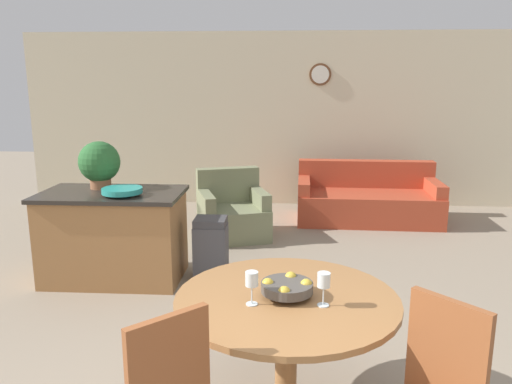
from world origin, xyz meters
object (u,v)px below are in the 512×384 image
at_px(wine_glass_right, 324,282).
at_px(potted_plant, 99,163).
at_px(couch, 367,201).
at_px(wine_glass_left, 252,281).
at_px(trash_bin, 211,249).
at_px(fruit_bowl, 287,287).
at_px(teal_bowl, 122,191).
at_px(kitchen_island, 114,236).
at_px(armchair, 232,214).
at_px(dining_table, 286,325).

relative_size(wine_glass_right, potted_plant, 0.40).
bearing_deg(couch, wine_glass_left, -104.71).
relative_size(wine_glass_right, trash_bin, 0.30).
xyz_separation_m(fruit_bowl, couch, (1.14, 4.40, -0.54)).
height_order(wine_glass_right, teal_bowl, teal_bowl).
height_order(kitchen_island, trash_bin, kitchen_island).
distance_m(wine_glass_right, trash_bin, 2.46).
bearing_deg(armchair, couch, 7.45).
xyz_separation_m(wine_glass_right, potted_plant, (-2.07, 2.30, 0.25)).
height_order(potted_plant, trash_bin, potted_plant).
bearing_deg(wine_glass_left, trash_bin, 104.37).
relative_size(fruit_bowl, wine_glass_right, 1.56).
bearing_deg(couch, kitchen_island, -138.54).
bearing_deg(dining_table, teal_bowl, 129.45).
bearing_deg(wine_glass_right, fruit_bowl, 151.59).
distance_m(dining_table, wine_glass_right, 0.38).
xyz_separation_m(dining_table, potted_plant, (-1.87, 2.20, 0.56)).
bearing_deg(kitchen_island, fruit_bowl, -49.90).
bearing_deg(wine_glass_left, couch, 73.56).
bearing_deg(wine_glass_right, potted_plant, 131.89).
bearing_deg(teal_bowl, dining_table, -50.55).
bearing_deg(kitchen_island, potted_plant, 133.96).
bearing_deg(trash_bin, fruit_bowl, -70.16).
bearing_deg(wine_glass_right, kitchen_island, 131.72).
bearing_deg(dining_table, trash_bin, 109.83).
bearing_deg(dining_table, kitchen_island, 130.09).
bearing_deg(trash_bin, wine_glass_left, -75.63).
bearing_deg(kitchen_island, wine_glass_right, -48.28).
height_order(potted_plant, couch, potted_plant).
relative_size(dining_table, trash_bin, 2.00).
height_order(dining_table, fruit_bowl, fruit_bowl).
height_order(fruit_bowl, teal_bowl, teal_bowl).
bearing_deg(armchair, wine_glass_left, -100.31).
bearing_deg(kitchen_island, armchair, 55.68).
height_order(wine_glass_left, teal_bowl, teal_bowl).
distance_m(dining_table, fruit_bowl, 0.23).
bearing_deg(armchair, trash_bin, -110.57).
distance_m(wine_glass_right, potted_plant, 3.10).
bearing_deg(couch, armchair, -152.58).
xyz_separation_m(wine_glass_right, armchair, (-0.89, 3.62, -0.61)).
xyz_separation_m(teal_bowl, couch, (2.69, 2.52, -0.66)).
relative_size(wine_glass_left, teal_bowl, 0.50).
distance_m(wine_glass_right, teal_bowl, 2.64).
relative_size(trash_bin, couch, 0.32).
relative_size(dining_table, teal_bowl, 3.34).
height_order(fruit_bowl, kitchen_island, kitchen_island).
bearing_deg(fruit_bowl, trash_bin, 109.84).
xyz_separation_m(fruit_bowl, wine_glass_left, (-0.19, -0.11, 0.08)).
bearing_deg(teal_bowl, couch, 43.06).
relative_size(trash_bin, armchair, 0.61).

